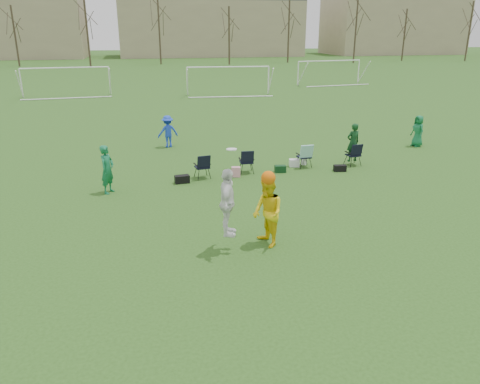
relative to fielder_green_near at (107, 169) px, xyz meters
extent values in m
plane|color=#274B17|center=(5.12, -6.63, -0.87)|extent=(260.00, 260.00, 0.00)
imported|color=#136C41|center=(0.00, 0.00, 0.00)|extent=(0.67, 0.76, 1.74)
imported|color=blue|center=(2.54, 6.49, -0.08)|extent=(1.14, 0.83, 1.58)
imported|color=#12683A|center=(14.74, 4.10, -0.10)|extent=(0.60, 0.83, 1.55)
imported|color=white|center=(3.32, -5.49, 0.49)|extent=(0.68, 1.13, 1.80)
imported|color=yellow|center=(4.43, -5.35, 0.07)|extent=(0.90, 1.05, 1.88)
sphere|color=#E0610B|center=(4.43, -5.35, 1.04)|extent=(0.38, 0.38, 0.38)
cylinder|color=white|center=(3.43, -5.51, 1.90)|extent=(0.27, 0.27, 0.03)
imported|color=#103B19|center=(10.12, 1.65, 0.11)|extent=(0.66, 0.49, 1.65)
cube|color=black|center=(2.67, 0.58, -0.72)|extent=(0.58, 0.36, 0.30)
cube|color=pink|center=(4.84, 0.94, -0.67)|extent=(0.38, 0.28, 0.40)
cube|color=black|center=(6.75, 1.17, -0.73)|extent=(0.48, 0.32, 0.28)
cube|color=silver|center=(7.57, 1.85, -0.71)|extent=(0.46, 0.37, 0.32)
cylinder|color=white|center=(8.09, 2.06, -0.72)|extent=(0.26, 0.26, 0.30)
cube|color=black|center=(9.21, 0.80, -0.74)|extent=(0.53, 0.32, 0.26)
cube|color=black|center=(3.52, 1.05, -0.39)|extent=(0.69, 0.69, 0.96)
cube|color=black|center=(5.38, 1.42, -0.39)|extent=(0.63, 0.63, 0.96)
cube|color=black|center=(7.95, 1.71, -0.39)|extent=(0.64, 0.64, 0.96)
cube|color=black|center=(10.12, 1.55, -0.39)|extent=(0.68, 0.68, 0.96)
cylinder|color=white|center=(-8.51, 27.05, 0.33)|extent=(0.12, 0.12, 2.40)
cylinder|color=white|center=(-1.24, 27.69, 0.33)|extent=(0.12, 0.12, 2.40)
cylinder|color=white|center=(-4.88, 27.37, 1.53)|extent=(7.28, 0.76, 0.12)
cylinder|color=white|center=(5.48, 25.62, 0.33)|extent=(0.12, 0.12, 2.40)
cylinder|color=white|center=(12.76, 25.11, 0.33)|extent=(0.12, 0.12, 2.40)
cylinder|color=white|center=(9.12, 25.37, 1.53)|extent=(7.29, 0.63, 0.12)
cylinder|color=white|center=(17.51, 30.86, 0.33)|extent=(0.12, 0.12, 2.40)
cylinder|color=white|center=(24.74, 31.88, 0.33)|extent=(0.12, 0.12, 2.40)
cylinder|color=white|center=(21.12, 31.37, 1.53)|extent=(7.25, 1.13, 0.12)
cylinder|color=#382B21|center=(-16.88, 64.87, 3.63)|extent=(0.28, 0.28, 9.00)
cylinder|color=#382B21|center=(-5.88, 61.87, 4.23)|extent=(0.28, 0.28, 10.20)
cylinder|color=#382B21|center=(5.12, 64.87, 4.83)|extent=(0.28, 0.28, 11.40)
cylinder|color=#382B21|center=(16.12, 61.87, 3.63)|extent=(0.28, 0.28, 9.00)
cylinder|color=#382B21|center=(27.12, 64.87, 4.23)|extent=(0.28, 0.28, 10.20)
cylinder|color=#382B21|center=(38.12, 61.87, 4.83)|extent=(0.28, 0.28, 11.40)
cylinder|color=#382B21|center=(49.12, 64.87, 3.63)|extent=(0.28, 0.28, 9.00)
cylinder|color=#382B21|center=(60.12, 61.87, 4.23)|extent=(0.28, 0.28, 10.20)
cube|color=tan|center=(17.12, 89.37, 4.63)|extent=(38.00, 16.00, 11.00)
cube|color=tan|center=(60.12, 89.37, 5.63)|extent=(30.00, 16.00, 13.00)
camera|label=1|loc=(1.31, -16.52, 4.70)|focal=35.00mm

